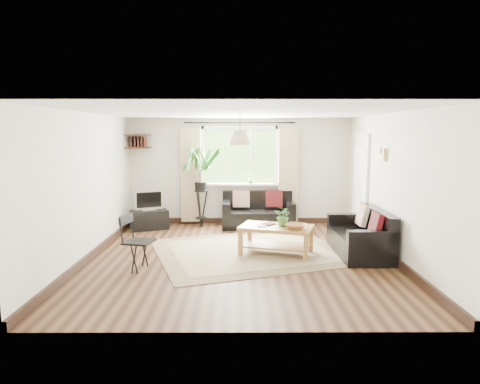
{
  "coord_description": "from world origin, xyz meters",
  "views": [
    {
      "loc": [
        -0.02,
        -6.99,
        2.08
      ],
      "look_at": [
        0.0,
        0.4,
        1.05
      ],
      "focal_mm": 32.0,
      "sensor_mm": 36.0,
      "label": 1
    }
  ],
  "objects_px": {
    "sofa_right": "(359,233)",
    "tv_stand": "(149,220)",
    "folding_chair": "(139,243)",
    "coffee_table": "(276,240)",
    "sofa_back": "(258,211)",
    "palm_stand": "(201,187)"
  },
  "relations": [
    {
      "from": "tv_stand",
      "to": "folding_chair",
      "type": "xyz_separation_m",
      "value": [
        0.43,
        -2.79,
        0.22
      ]
    },
    {
      "from": "sofa_right",
      "to": "sofa_back",
      "type": "bearing_deg",
      "value": -142.86
    },
    {
      "from": "sofa_back",
      "to": "coffee_table",
      "type": "relative_size",
      "value": 1.3
    },
    {
      "from": "sofa_back",
      "to": "sofa_right",
      "type": "relative_size",
      "value": 1.0
    },
    {
      "from": "coffee_table",
      "to": "palm_stand",
      "type": "height_order",
      "value": "palm_stand"
    },
    {
      "from": "palm_stand",
      "to": "folding_chair",
      "type": "height_order",
      "value": "palm_stand"
    },
    {
      "from": "sofa_right",
      "to": "palm_stand",
      "type": "distance_m",
      "value": 3.67
    },
    {
      "from": "palm_stand",
      "to": "tv_stand",
      "type": "bearing_deg",
      "value": -167.75
    },
    {
      "from": "sofa_right",
      "to": "tv_stand",
      "type": "height_order",
      "value": "sofa_right"
    },
    {
      "from": "folding_chair",
      "to": "sofa_back",
      "type": "bearing_deg",
      "value": -20.02
    },
    {
      "from": "sofa_right",
      "to": "folding_chair",
      "type": "bearing_deg",
      "value": -77.14
    },
    {
      "from": "coffee_table",
      "to": "sofa_back",
      "type": "bearing_deg",
      "value": 95.75
    },
    {
      "from": "sofa_back",
      "to": "sofa_right",
      "type": "xyz_separation_m",
      "value": [
        1.64,
        -2.13,
        -0.0
      ]
    },
    {
      "from": "coffee_table",
      "to": "tv_stand",
      "type": "bearing_deg",
      "value": 142.9
    },
    {
      "from": "sofa_back",
      "to": "tv_stand",
      "type": "relative_size",
      "value": 2.04
    },
    {
      "from": "sofa_right",
      "to": "folding_chair",
      "type": "xyz_separation_m",
      "value": [
        -3.58,
        -0.84,
        0.06
      ]
    },
    {
      "from": "palm_stand",
      "to": "sofa_back",
      "type": "bearing_deg",
      "value": -2.23
    },
    {
      "from": "sofa_right",
      "to": "tv_stand",
      "type": "relative_size",
      "value": 2.04
    },
    {
      "from": "sofa_right",
      "to": "coffee_table",
      "type": "relative_size",
      "value": 1.3
    },
    {
      "from": "coffee_table",
      "to": "folding_chair",
      "type": "relative_size",
      "value": 1.43
    },
    {
      "from": "tv_stand",
      "to": "sofa_back",
      "type": "bearing_deg",
      "value": -18.48
    },
    {
      "from": "sofa_right",
      "to": "tv_stand",
      "type": "bearing_deg",
      "value": -116.31
    }
  ]
}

